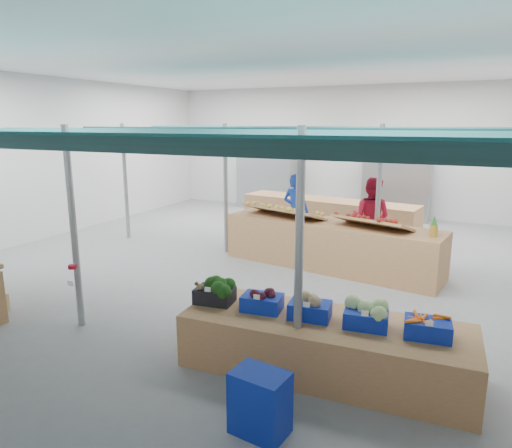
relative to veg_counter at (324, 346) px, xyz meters
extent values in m
plane|color=slate|center=(-2.73, 3.67, -0.34)|extent=(13.00, 13.00, 0.00)
plane|color=silver|center=(-2.73, 3.67, 3.86)|extent=(13.00, 13.00, 0.00)
plane|color=silver|center=(-2.73, 10.17, 1.76)|extent=(12.00, 0.00, 12.00)
plane|color=silver|center=(-8.73, 3.67, 1.76)|extent=(0.00, 13.00, 13.00)
cylinder|color=gray|center=(-6.73, 4.17, 1.16)|extent=(0.10, 0.10, 3.00)
cylinder|color=gray|center=(-3.73, -0.33, 1.16)|extent=(0.10, 0.10, 3.00)
cylinder|color=gray|center=(-3.73, 4.17, 1.16)|extent=(0.10, 0.10, 3.00)
cylinder|color=gray|center=(-0.23, -0.33, 1.16)|extent=(0.10, 0.10, 3.00)
cylinder|color=gray|center=(-0.23, 4.17, 1.16)|extent=(0.10, 0.10, 3.00)
cylinder|color=gray|center=(-1.98, -0.33, 2.51)|extent=(10.00, 0.06, 0.06)
cylinder|color=gray|center=(-1.98, 4.17, 2.51)|extent=(10.00, 0.06, 0.06)
cube|color=#0A2B2A|center=(-1.98, -0.98, 2.44)|extent=(9.50, 1.28, 0.30)
cube|color=#0A2B2A|center=(-1.98, 0.32, 2.44)|extent=(9.50, 1.28, 0.30)
cube|color=#0A2B2A|center=(-1.98, 3.52, 2.44)|extent=(9.50, 1.28, 0.30)
cube|color=#0A2B2A|center=(-1.98, 4.82, 2.44)|extent=(9.50, 1.28, 0.30)
cube|color=#B23F33|center=(-5.23, 9.67, 0.66)|extent=(2.00, 0.50, 2.00)
cube|color=#B23F33|center=(-0.73, 9.67, 0.66)|extent=(2.00, 0.50, 2.00)
cube|color=#976542|center=(0.00, 0.00, 0.00)|extent=(3.55, 1.38, 0.68)
cube|color=#976542|center=(-1.16, 4.06, 0.15)|extent=(4.71, 1.75, 0.99)
cube|color=#976542|center=(-2.20, 7.27, 0.11)|extent=(5.12, 1.69, 0.91)
cube|color=#0E259C|center=(-0.22, -1.38, -0.01)|extent=(0.58, 0.44, 0.65)
imported|color=#193BA8|center=(-2.36, 5.16, 0.58)|extent=(0.73, 0.53, 1.84)
imported|color=#A3142D|center=(-0.56, 5.16, 0.58)|extent=(0.99, 0.82, 1.84)
cube|color=black|center=(-1.50, -0.10, 0.44)|extent=(0.54, 0.41, 0.20)
cube|color=white|center=(-1.47, -0.31, 0.60)|extent=(0.08, 0.02, 0.06)
cube|color=#0E259C|center=(-0.82, -0.05, 0.44)|extent=(0.54, 0.41, 0.20)
cube|color=white|center=(-0.79, -0.27, 0.60)|extent=(0.08, 0.02, 0.06)
cube|color=#0E259C|center=(-0.19, -0.01, 0.44)|extent=(0.54, 0.41, 0.20)
cube|color=white|center=(-0.17, -0.23, 0.60)|extent=(0.08, 0.02, 0.06)
cube|color=#0E259C|center=(0.48, 0.03, 0.44)|extent=(0.54, 0.41, 0.20)
cube|color=white|center=(0.51, -0.19, 0.60)|extent=(0.08, 0.02, 0.06)
cube|color=#0E259C|center=(1.16, 0.07, 0.44)|extent=(0.54, 0.41, 0.20)
cube|color=white|center=(1.19, -0.14, 0.60)|extent=(0.08, 0.02, 0.06)
sphere|color=brown|center=(-1.64, -0.22, 0.58)|extent=(0.09, 0.09, 0.09)
sphere|color=brown|center=(-1.69, -0.24, 0.62)|extent=(0.06, 0.06, 0.06)
cylinder|color=#AB0B20|center=(-3.36, -0.74, 0.76)|extent=(0.12, 0.12, 0.05)
cube|color=white|center=(-3.36, -0.80, 0.54)|extent=(0.10, 0.01, 0.07)
cube|color=#997247|center=(-2.25, 4.11, 0.77)|extent=(2.02, 1.20, 0.26)
cube|color=#997247|center=(-0.25, 3.82, 0.77)|extent=(1.63, 1.08, 0.26)
cylinder|color=#8C6019|center=(0.89, 3.65, 0.76)|extent=(0.14, 0.14, 0.22)
cone|color=#26661E|center=(0.89, 3.65, 0.95)|extent=(0.12, 0.12, 0.18)
camera|label=1|loc=(1.48, -5.00, 2.69)|focal=32.00mm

